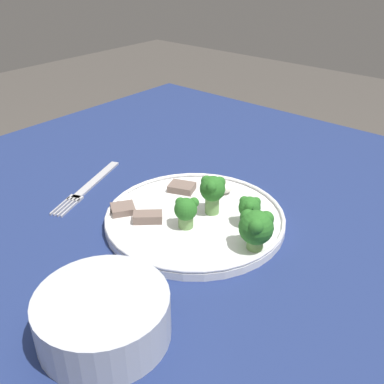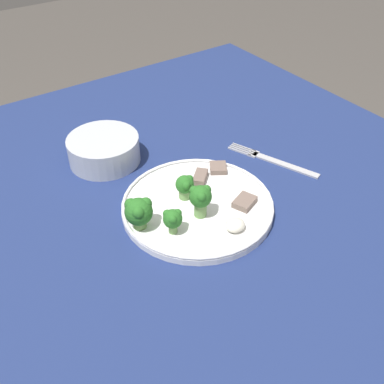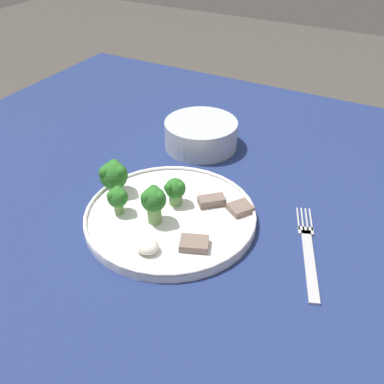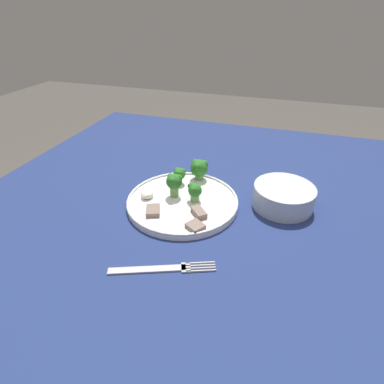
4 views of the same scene
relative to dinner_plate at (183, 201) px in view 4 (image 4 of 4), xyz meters
The scene contains 13 objects.
ground_plane 0.78m from the dinner_plate, 131.10° to the left, with size 8.00×8.00×0.00m, color #4C4742.
table 0.11m from the dinner_plate, 131.10° to the left, with size 1.18×1.15×0.77m.
dinner_plate is the anchor object (origin of this frame).
fork 0.22m from the dinner_plate, ahead, with size 0.09×0.20×0.00m.
cream_bowl 0.25m from the dinner_plate, 106.14° to the left, with size 0.15×0.15×0.05m.
broccoli_floret_near_rim_left 0.04m from the dinner_plate, 105.92° to the left, with size 0.03×0.03×0.05m.
broccoli_floret_center_left 0.09m from the dinner_plate, 155.35° to the right, with size 0.03×0.03×0.05m.
broccoli_floret_back_left 0.12m from the dinner_plate, behind, with size 0.05×0.05×0.06m.
broccoli_floret_front_left 0.05m from the dinner_plate, 115.88° to the right, with size 0.04×0.04×0.06m.
meat_slice_front_slice 0.09m from the dinner_plate, 34.93° to the right, with size 0.05×0.04×0.01m.
meat_slice_middle_slice 0.07m from the dinner_plate, 50.56° to the left, with size 0.05×0.05×0.01m.
meat_slice_rear_slice 0.11m from the dinner_plate, 33.43° to the left, with size 0.05×0.05×0.01m.
sauce_dollop 0.09m from the dinner_plate, 80.75° to the right, with size 0.04×0.03×0.02m.
Camera 4 is at (0.61, 0.18, 1.20)m, focal length 28.00 mm.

